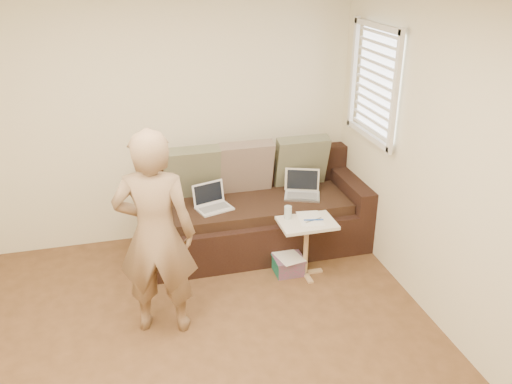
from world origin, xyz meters
TOP-DOWN VIEW (x-y plane):
  - floor at (0.00, 0.00)m, footprint 4.50×4.50m
  - wall_back at (0.00, 2.25)m, footprint 4.00×0.00m
  - wall_right at (2.00, 0.00)m, footprint 0.00×4.50m
  - window_blinds at (1.95, 1.50)m, footprint 0.12×0.88m
  - sofa at (0.90, 1.77)m, footprint 2.20×0.95m
  - pillow_left at (0.30, 1.99)m, footprint 0.55×0.29m
  - pillow_mid at (0.85, 2.00)m, footprint 0.55×0.27m
  - pillow_right at (1.45, 2.01)m, footprint 0.55×0.28m
  - laptop_silver at (1.37, 1.72)m, footprint 0.42×0.37m
  - laptop_white at (0.45, 1.67)m, footprint 0.38×0.32m
  - person at (-0.17, 0.70)m, footprint 0.70×0.56m
  - side_table at (1.21, 1.12)m, footprint 0.51×0.36m
  - drinking_glass at (1.06, 1.23)m, footprint 0.07×0.07m
  - scissors at (1.27, 1.12)m, footprint 0.20×0.16m
  - paper_on_table at (1.25, 1.17)m, footprint 0.25×0.33m
  - striped_box at (1.06, 1.20)m, footprint 0.28×0.28m

SIDE VIEW (x-z plane):
  - floor at x=0.00m, z-range 0.00..0.00m
  - striped_box at x=1.06m, z-range 0.00..0.18m
  - side_table at x=1.21m, z-range 0.00..0.56m
  - sofa at x=0.90m, z-range 0.00..0.85m
  - laptop_silver at x=1.37m, z-range 0.40..0.64m
  - laptop_white at x=0.45m, z-range 0.40..0.64m
  - paper_on_table at x=1.25m, z-range 0.56..0.56m
  - scissors at x=1.27m, z-range 0.56..0.57m
  - drinking_glass at x=1.06m, z-range 0.56..0.68m
  - pillow_left at x=0.30m, z-range 0.51..1.07m
  - pillow_mid at x=0.85m, z-range 0.51..1.07m
  - pillow_right at x=1.45m, z-range 0.51..1.07m
  - person at x=-0.17m, z-range 0.00..1.69m
  - wall_back at x=0.00m, z-range -0.70..3.30m
  - wall_right at x=2.00m, z-range -0.95..3.55m
  - window_blinds at x=1.95m, z-range 1.16..2.24m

